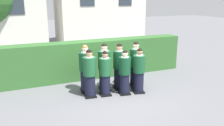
# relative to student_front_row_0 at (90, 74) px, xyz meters

# --- Properties ---
(ground_plane) EXTENTS (60.00, 60.00, 0.00)m
(ground_plane) POSITION_rel_student_front_row_0_xyz_m (0.85, -0.15, -0.77)
(ground_plane) COLOR slate
(student_front_row_0) EXTENTS (0.42, 0.53, 1.63)m
(student_front_row_0) POSITION_rel_student_front_row_0_xyz_m (0.00, 0.00, 0.00)
(student_front_row_0) COLOR black
(student_front_row_0) RESTS_ON ground
(student_front_row_1) EXTENTS (0.40, 0.48, 1.55)m
(student_front_row_1) POSITION_rel_student_front_row_0_xyz_m (0.52, -0.07, -0.04)
(student_front_row_1) COLOR black
(student_front_row_1) RESTS_ON ground
(student_front_row_2) EXTENTS (0.42, 0.49, 1.56)m
(student_front_row_2) POSITION_rel_student_front_row_0_xyz_m (1.17, -0.23, -0.03)
(student_front_row_2) COLOR black
(student_front_row_2) RESTS_ON ground
(student_front_row_3) EXTENTS (0.45, 0.54, 1.59)m
(student_front_row_3) POSITION_rel_student_front_row_0_xyz_m (1.69, -0.30, -0.02)
(student_front_row_3) COLOR black
(student_front_row_3) RESTS_ON ground
(student_rear_row_0) EXTENTS (0.45, 0.56, 1.69)m
(student_rear_row_0) POSITION_rel_student_front_row_0_xyz_m (0.00, 0.48, 0.03)
(student_rear_row_0) COLOR black
(student_rear_row_0) RESTS_ON ground
(student_rear_row_1) EXTENTS (0.47, 0.55, 1.71)m
(student_rear_row_1) POSITION_rel_student_front_row_0_xyz_m (0.67, 0.37, 0.04)
(student_rear_row_1) COLOR black
(student_rear_row_1) RESTS_ON ground
(student_rear_row_2) EXTENTS (0.44, 0.52, 1.68)m
(student_rear_row_2) POSITION_rel_student_front_row_0_xyz_m (1.21, 0.30, 0.03)
(student_rear_row_2) COLOR black
(student_rear_row_2) RESTS_ON ground
(student_rear_row_3) EXTENTS (0.49, 0.58, 1.71)m
(student_rear_row_3) POSITION_rel_student_front_row_0_xyz_m (1.84, 0.24, 0.04)
(student_rear_row_3) COLOR black
(student_rear_row_3) RESTS_ON ground
(hedge) EXTENTS (7.74, 0.70, 1.55)m
(hedge) POSITION_rel_student_front_row_0_xyz_m (0.85, 1.88, -0.00)
(hedge) COLOR #33662D
(hedge) RESTS_ON ground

